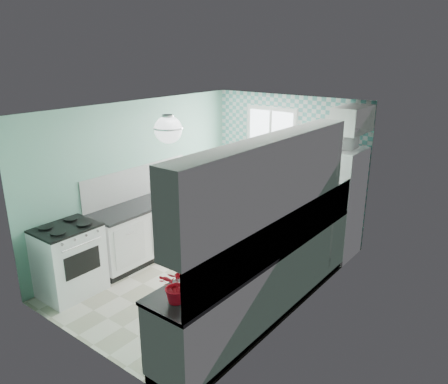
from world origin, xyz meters
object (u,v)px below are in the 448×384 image
Objects in this scene: potted_plant at (177,286)px; microwave at (339,138)px; sink at (308,221)px; stove at (69,259)px; fridge at (333,202)px; fruit_bowl at (206,282)px; ceiling_light at (168,129)px.

microwave is (-0.09, 3.73, 0.83)m from potted_plant.
microwave is at bearing 95.58° from sink.
microwave is (2.31, 3.40, 1.43)m from stove.
fridge reaches higher than fruit_bowl.
ceiling_light is at bearing -111.23° from fridge.
ceiling_light reaches higher than fridge.
fruit_bowl reaches higher than stove.
ceiling_light is at bearing 64.61° from microwave.
potted_plant is at bearing -89.56° from sink.
fruit_bowl is at bearing 89.44° from microwave.
ceiling_light reaches higher than sink.
fridge is at bearing 95.59° from sink.
stove is at bearing -122.14° from fridge.
potted_plant is (-0.00, -2.68, 0.19)m from sink.
sink is 1.05× the size of microwave.
ceiling_light reaches higher than fruit_bowl.
fridge is at bearing 51.48° from microwave.
potted_plant is at bearing -43.80° from ceiling_light.
ceiling_light is at bearing 35.28° from stove.
sink reaches higher than potted_plant.
microwave is at bearing 66.72° from ceiling_light.
microwave is at bearing 56.76° from stove.
sink is at bearing 89.93° from potted_plant.
microwave is (0.00, 0.00, 1.05)m from fridge.
sink is (2.40, 2.35, 0.42)m from stove.
sink is (1.20, 1.53, -1.39)m from ceiling_light.
microwave reaches higher than fruit_bowl.
stove is at bearing -135.17° from sink.
ceiling_light is 1.49× the size of fruit_bowl.
fruit_bowl is (1.20, -0.74, -1.35)m from ceiling_light.
potted_plant is (0.00, -0.41, 0.15)m from fruit_bowl.
sink reaches higher than stove.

